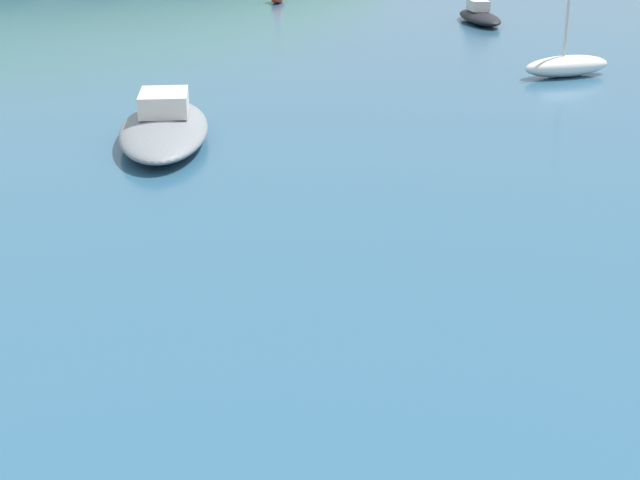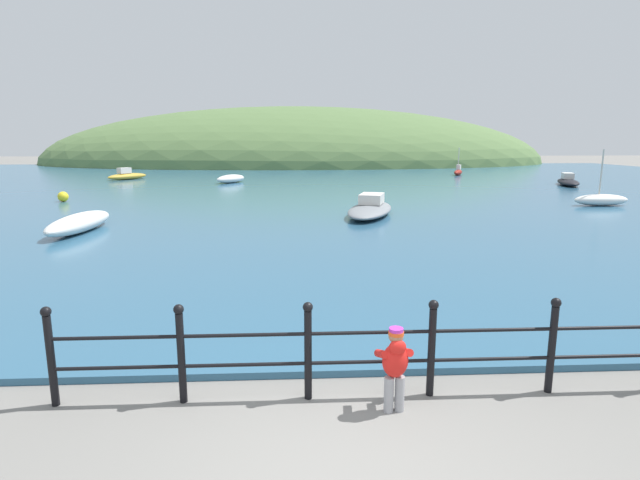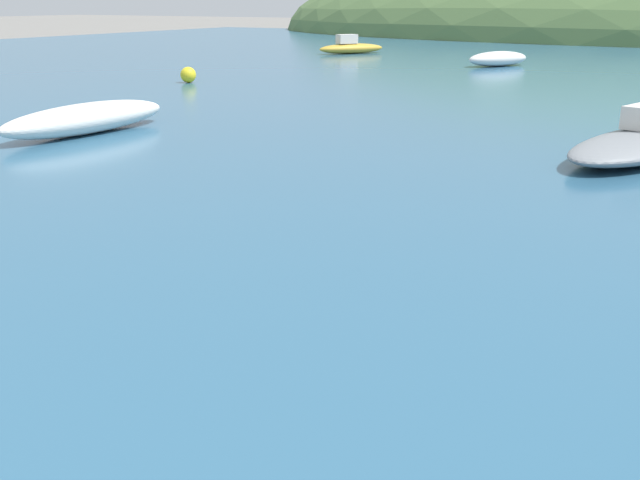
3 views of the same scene
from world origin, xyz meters
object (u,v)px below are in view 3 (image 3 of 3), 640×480
Objects in this scene: boat_green_fishing at (351,47)px; boat_red_dinghy at (86,118)px; boat_twin_mast at (498,59)px; mooring_buoy at (188,75)px.

boat_green_fishing reaches higher than boat_red_dinghy.
boat_green_fishing is at bearing 157.26° from boat_twin_mast.
mooring_buoy is at bearing -122.13° from boat_twin_mast.
boat_red_dinghy is 1.33× the size of boat_twin_mast.
boat_green_fishing is 23.68m from boat_red_dinghy.
boat_red_dinghy is 8.09× the size of mooring_buoy.
boat_twin_mast is at bearing 57.87° from mooring_buoy.
mooring_buoy is (1.53, -14.46, -0.05)m from boat_green_fishing.
boat_red_dinghy reaches higher than boat_twin_mast.
boat_red_dinghy is 9.51m from mooring_buoy.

